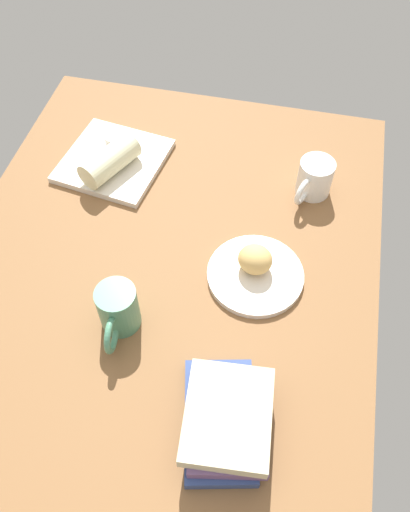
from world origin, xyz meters
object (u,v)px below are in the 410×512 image
(square_plate, at_px, (114,161))
(sauce_cup, at_px, (114,139))
(breakfast_wrap, at_px, (110,161))
(round_plate, at_px, (255,275))
(scone_pastry, at_px, (255,259))
(second_mug, at_px, (314,178))
(coffee_mug, at_px, (118,310))
(book_stack, at_px, (225,420))

(square_plate, distance_m, sauce_cup, 0.06)
(sauce_cup, distance_m, breakfast_wrap, 0.10)
(round_plate, distance_m, scone_pastry, 0.04)
(second_mug, bearing_deg, square_plate, 91.21)
(breakfast_wrap, bearing_deg, second_mug, -147.46)
(round_plate, relative_size, square_plate, 0.87)
(breakfast_wrap, xyz_separation_m, second_mug, (0.05, -0.47, -0.00))
(round_plate, xyz_separation_m, scone_pastry, (0.02, 0.01, 0.04))
(round_plate, relative_size, sauce_cup, 4.36)
(scone_pastry, height_order, square_plate, scone_pastry)
(coffee_mug, xyz_separation_m, second_mug, (0.43, -0.33, -0.01))
(scone_pastry, height_order, coffee_mug, coffee_mug)
(round_plate, height_order, breakfast_wrap, breakfast_wrap)
(coffee_mug, bearing_deg, book_stack, -123.27)
(square_plate, height_order, book_stack, book_stack)
(sauce_cup, height_order, coffee_mug, coffee_mug)
(round_plate, relative_size, breakfast_wrap, 1.35)
(coffee_mug, height_order, second_mug, coffee_mug)
(sauce_cup, bearing_deg, second_mug, -94.64)
(round_plate, height_order, scone_pastry, scone_pastry)
(book_stack, xyz_separation_m, second_mug, (0.59, -0.09, 0.00))
(square_plate, bearing_deg, scone_pastry, -121.86)
(round_plate, height_order, coffee_mug, coffee_mug)
(round_plate, height_order, book_stack, book_stack)
(round_plate, relative_size, book_stack, 0.85)
(coffee_mug, bearing_deg, breakfast_wrap, 20.77)
(breakfast_wrap, relative_size, book_stack, 0.63)
(round_plate, height_order, square_plate, square_plate)
(sauce_cup, bearing_deg, round_plate, -127.04)
(scone_pastry, xyz_separation_m, breakfast_wrap, (0.20, 0.38, 0.00))
(square_plate, distance_m, coffee_mug, 0.45)
(coffee_mug, distance_m, second_mug, 0.54)
(breakfast_wrap, xyz_separation_m, book_stack, (-0.54, -0.38, -0.01))
(sauce_cup, relative_size, breakfast_wrap, 0.31)
(round_plate, distance_m, book_stack, 0.32)
(square_plate, relative_size, second_mug, 1.90)
(round_plate, xyz_separation_m, second_mug, (0.27, -0.09, 0.04))
(square_plate, relative_size, breakfast_wrap, 1.56)
(coffee_mug, bearing_deg, second_mug, -37.23)
(scone_pastry, distance_m, square_plate, 0.46)
(scone_pastry, xyz_separation_m, sauce_cup, (0.29, 0.40, -0.01))
(square_plate, height_order, sauce_cup, sauce_cup)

